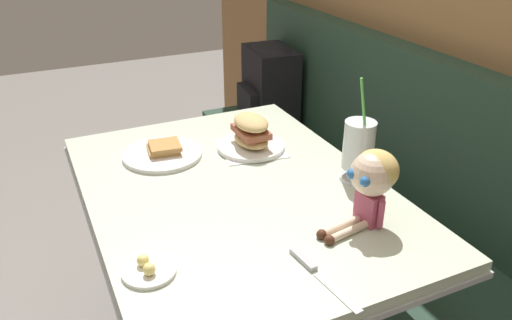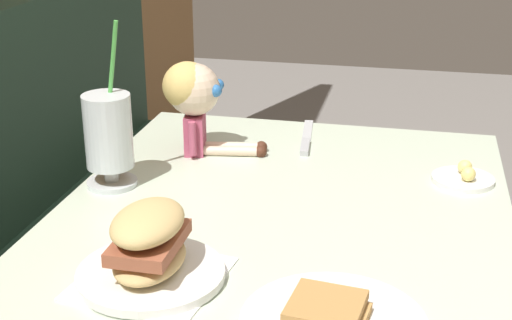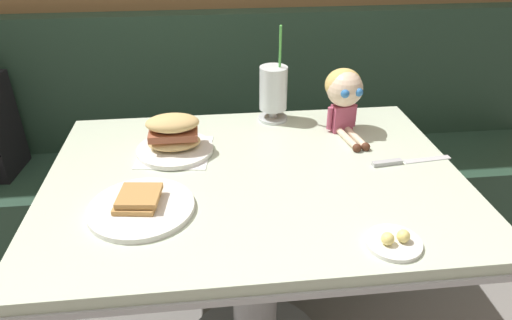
{
  "view_description": "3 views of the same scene",
  "coord_description": "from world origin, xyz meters",
  "px_view_note": "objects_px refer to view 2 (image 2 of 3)",
  "views": [
    {
      "loc": [
        1.18,
        -0.31,
        1.48
      ],
      "look_at": [
        0.05,
        0.22,
        0.84
      ],
      "focal_mm": 36.42,
      "sensor_mm": 36.0,
      "label": 1
    },
    {
      "loc": [
        -1.11,
        -0.03,
        1.31
      ],
      "look_at": [
        0.04,
        0.22,
        0.84
      ],
      "focal_mm": 51.79,
      "sensor_mm": 36.0,
      "label": 2
    },
    {
      "loc": [
        -0.11,
        -0.86,
        1.38
      ],
      "look_at": [
        -0.0,
        0.15,
        0.8
      ],
      "focal_mm": 32.2,
      "sensor_mm": 36.0,
      "label": 3
    }
  ],
  "objects_px": {
    "butter_saucer": "(464,177)",
    "butter_knife": "(306,142)",
    "sandwich_plate": "(149,252)",
    "milkshake_glass": "(109,135)",
    "seated_doll": "(194,94)"
  },
  "relations": [
    {
      "from": "milkshake_glass",
      "to": "butter_knife",
      "type": "distance_m",
      "value": 0.46
    },
    {
      "from": "butter_saucer",
      "to": "butter_knife",
      "type": "xyz_separation_m",
      "value": [
        0.14,
        0.33,
        -0.0
      ]
    },
    {
      "from": "butter_knife",
      "to": "butter_saucer",
      "type": "bearing_deg",
      "value": -113.08
    },
    {
      "from": "sandwich_plate",
      "to": "milkshake_glass",
      "type": "bearing_deg",
      "value": 31.68
    },
    {
      "from": "butter_saucer",
      "to": "milkshake_glass",
      "type": "bearing_deg",
      "value": 103.97
    },
    {
      "from": "milkshake_glass",
      "to": "seated_doll",
      "type": "xyz_separation_m",
      "value": [
        0.2,
        -0.11,
        0.03
      ]
    },
    {
      "from": "seated_doll",
      "to": "butter_saucer",
      "type": "bearing_deg",
      "value": -93.98
    },
    {
      "from": "butter_knife",
      "to": "seated_doll",
      "type": "height_order",
      "value": "seated_doll"
    },
    {
      "from": "sandwich_plate",
      "to": "seated_doll",
      "type": "xyz_separation_m",
      "value": [
        0.52,
        0.09,
        0.08
      ]
    },
    {
      "from": "sandwich_plate",
      "to": "butter_saucer",
      "type": "distance_m",
      "value": 0.67
    },
    {
      "from": "milkshake_glass",
      "to": "butter_saucer",
      "type": "distance_m",
      "value": 0.68
    },
    {
      "from": "butter_saucer",
      "to": "butter_knife",
      "type": "height_order",
      "value": "butter_saucer"
    },
    {
      "from": "sandwich_plate",
      "to": "butter_saucer",
      "type": "relative_size",
      "value": 1.88
    },
    {
      "from": "milkshake_glass",
      "to": "butter_knife",
      "type": "relative_size",
      "value": 1.34
    },
    {
      "from": "butter_saucer",
      "to": "sandwich_plate",
      "type": "bearing_deg",
      "value": 135.75
    }
  ]
}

